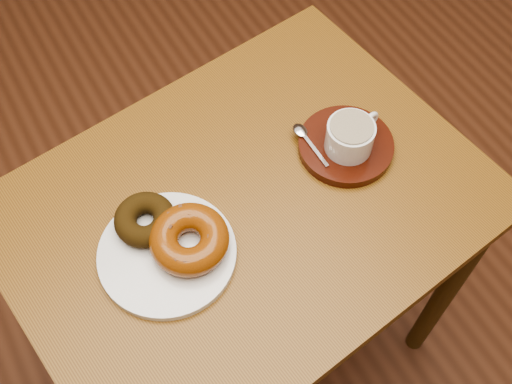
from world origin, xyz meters
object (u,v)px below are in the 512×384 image
coffee_cup (351,136)px  cafe_table (246,237)px  donut_plate (167,254)px  saucer (346,146)px

coffee_cup → cafe_table: bearing=169.4°
donut_plate → coffee_cup: size_ratio=2.03×
cafe_table → donut_plate: 0.19m
cafe_table → saucer: size_ratio=5.16×
donut_plate → saucer: size_ratio=1.32×
cafe_table → donut_plate: bearing=-179.4°
cafe_table → coffee_cup: coffee_cup is taller
cafe_table → coffee_cup: bearing=-6.7°
donut_plate → saucer: saucer is taller
cafe_table → saucer: bearing=-4.5°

